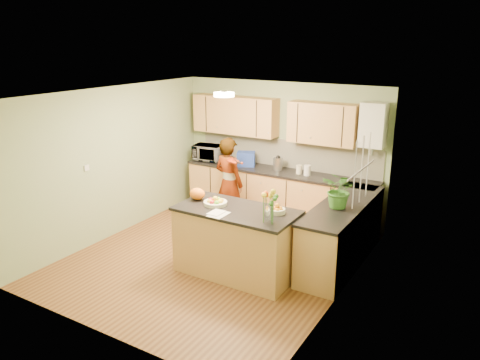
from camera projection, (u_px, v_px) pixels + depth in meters
The scene contains 28 objects.
floor at pixel (215, 258), 7.19m from camera, with size 4.50×4.50×0.00m, color #5A3219.
ceiling at pixel (212, 94), 6.46m from camera, with size 4.00×4.50×0.02m, color white.
wall_back at pixel (281, 150), 8.67m from camera, with size 4.00×0.02×2.50m, color gray.
wall_front at pixel (96, 233), 4.97m from camera, with size 4.00×0.02×2.50m, color gray.
wall_left at pixel (114, 162), 7.80m from camera, with size 0.02×4.50×2.50m, color gray.
wall_right at pixel (347, 204), 5.84m from camera, with size 0.02×4.50×2.50m, color gray.
back_counter at pixel (278, 195), 8.60m from camera, with size 3.64×0.62×0.94m.
right_counter at pixel (342, 233), 6.91m from camera, with size 0.62×2.24×0.94m.
splashback at pixel (286, 153), 8.62m from camera, with size 3.60×0.02×0.52m, color #EDE8CD.
upper_cabinets at pixel (269, 118), 8.44m from camera, with size 3.20×0.34×0.70m.
boiler at pixel (373, 125), 7.52m from camera, with size 0.40×0.30×0.86m.
window_right at pixel (362, 170), 6.25m from camera, with size 0.01×1.30×1.05m.
light_switch at pixel (87, 168), 7.29m from camera, with size 0.02×0.09×0.09m, color silver.
ceiling_lamp at pixel (224, 94), 6.72m from camera, with size 0.30×0.30×0.07m.
peninsula_island at pixel (237, 241), 6.60m from camera, with size 1.70×0.87×0.97m.
fruit_dish at pixel (215, 202), 6.62m from camera, with size 0.33×0.33×0.12m.
orange_bowl at pixel (277, 209), 6.30m from camera, with size 0.22×0.22×0.13m.
flower_vase at pixel (270, 197), 5.92m from camera, with size 0.28×0.28×0.51m.
orange_bag at pixel (197, 194), 6.82m from camera, with size 0.23×0.20×0.17m, color orange.
papers at pixel (219, 214), 6.26m from camera, with size 0.21×0.29×0.01m, color white.
violinist at pixel (229, 183), 8.14m from camera, with size 0.59×0.39×1.63m, color #EBAD90.
violin at pixel (232, 160), 7.71m from camera, with size 0.55×0.22×0.11m, color #4D1804, non-canonical shape.
microwave at pixel (208, 153), 9.14m from camera, with size 0.55×0.37×0.30m, color silver.
blue_box at pixel (246, 159), 8.75m from camera, with size 0.33×0.24×0.26m, color #213A98.
kettle at pixel (278, 163), 8.47m from camera, with size 0.17×0.17×0.31m.
jar_cream at pixel (299, 170), 8.24m from camera, with size 0.10×0.10×0.16m, color beige.
jar_white at pixel (307, 170), 8.14m from camera, with size 0.12×0.12×0.18m, color silver.
potted_plant at pixel (340, 190), 6.52m from camera, with size 0.48×0.41×0.53m, color #346C24.
Camera 1 is at (3.68, -5.40, 3.24)m, focal length 35.00 mm.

